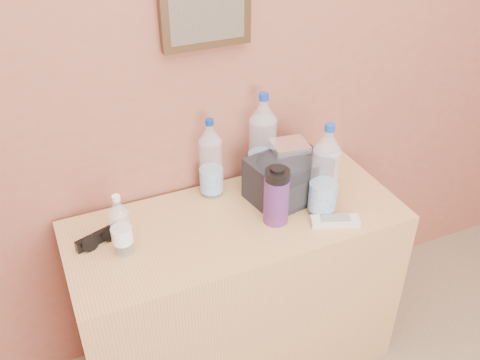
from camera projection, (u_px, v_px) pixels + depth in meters
name	position (u px, v px, depth m)	size (l,w,h in m)	color
picture_frame	(206.00, 9.00, 1.67)	(0.30, 0.03, 0.25)	#382311
dresser	(237.00, 295.00, 2.06)	(1.18, 0.49, 0.74)	tan
pet_large_b	(211.00, 162.00, 1.91)	(0.08, 0.08, 0.31)	silver
pet_large_c	(262.00, 145.00, 1.96)	(0.10, 0.10, 0.37)	white
pet_large_d	(325.00, 175.00, 1.81)	(0.09, 0.09, 0.35)	white
pet_small	(121.00, 228.00, 1.67)	(0.06, 0.06, 0.22)	white
nalgene_bottle	(277.00, 195.00, 1.79)	(0.09, 0.09, 0.21)	purple
sunglasses	(98.00, 238.00, 1.74)	(0.16, 0.06, 0.04)	black
ac_remote	(335.00, 221.00, 1.83)	(0.17, 0.05, 0.02)	white
toiletry_bag	(287.00, 176.00, 1.92)	(0.27, 0.19, 0.18)	#202129
foil_packet	(290.00, 146.00, 1.89)	(0.12, 0.10, 0.03)	silver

